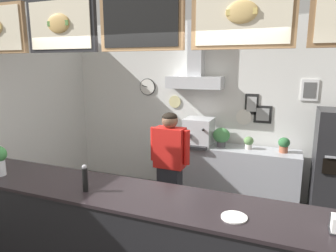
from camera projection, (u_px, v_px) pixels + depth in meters
name	position (u px, v px, depth m)	size (l,w,h in m)	color
back_wall_assembly	(206.00, 103.00, 5.07)	(5.26, 2.68, 2.96)	#9E9E99
service_counter	(130.00, 247.00, 2.83)	(4.51, 0.68, 1.09)	black
back_prep_counter	(227.00, 175.00, 4.93)	(2.21, 0.53, 0.92)	#A3A5AD
shop_worker	(170.00, 167.00, 3.99)	(0.55, 0.23, 1.62)	#232328
espresso_machine	(199.00, 132.00, 4.94)	(0.44, 0.52, 0.44)	silver
potted_sage	(284.00, 144.00, 4.52)	(0.17, 0.17, 0.23)	#9E563D
potted_thyme	(249.00, 142.00, 4.72)	(0.15, 0.15, 0.20)	beige
potted_basil	(221.00, 136.00, 4.83)	(0.27, 0.27, 0.31)	#4C4C51
potted_oregano	(180.00, 136.00, 5.07)	(0.17, 0.17, 0.22)	beige
pepper_grinder	(85.00, 178.00, 2.72)	(0.05, 0.05, 0.26)	black
condiment_plate	(234.00, 217.00, 2.27)	(0.20, 0.20, 0.01)	white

